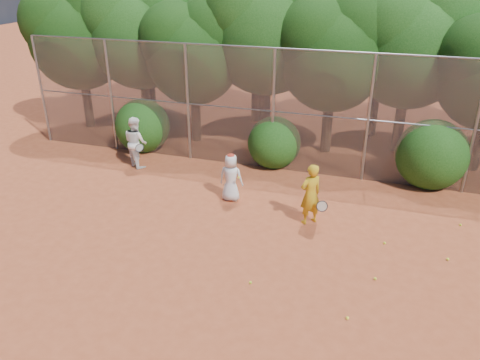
% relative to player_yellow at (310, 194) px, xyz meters
% --- Properties ---
extents(ground, '(80.00, 80.00, 0.00)m').
position_rel_player_yellow_xyz_m(ground, '(-0.87, -2.74, -0.84)').
color(ground, '#9C4223').
rests_on(ground, ground).
extents(fence_back, '(20.05, 0.09, 4.03)m').
position_rel_player_yellow_xyz_m(fence_back, '(-0.99, 3.26, 1.21)').
color(fence_back, gray).
rests_on(fence_back, ground).
extents(tree_0, '(4.38, 3.81, 6.00)m').
position_rel_player_yellow_xyz_m(tree_0, '(-10.32, 5.30, 3.09)').
color(tree_0, black).
rests_on(tree_0, ground).
extents(tree_1, '(4.64, 4.03, 6.35)m').
position_rel_player_yellow_xyz_m(tree_1, '(-7.81, 5.80, 3.32)').
color(tree_1, black).
rests_on(tree_1, ground).
extents(tree_2, '(3.99, 3.47, 5.47)m').
position_rel_player_yellow_xyz_m(tree_2, '(-5.32, 5.10, 2.74)').
color(tree_2, black).
rests_on(tree_2, ground).
extents(tree_3, '(4.89, 4.26, 6.70)m').
position_rel_player_yellow_xyz_m(tree_3, '(-2.81, 6.10, 3.55)').
color(tree_3, black).
rests_on(tree_3, ground).
extents(tree_4, '(4.19, 3.64, 5.73)m').
position_rel_player_yellow_xyz_m(tree_4, '(-0.32, 5.50, 2.91)').
color(tree_4, black).
rests_on(tree_4, ground).
extents(tree_5, '(4.51, 3.92, 6.17)m').
position_rel_player_yellow_xyz_m(tree_5, '(2.19, 6.30, 3.20)').
color(tree_5, black).
rests_on(tree_5, ground).
extents(tree_9, '(4.83, 4.20, 6.62)m').
position_rel_player_yellow_xyz_m(tree_9, '(-8.81, 8.10, 3.49)').
color(tree_9, black).
rests_on(tree_9, ground).
extents(tree_10, '(5.15, 4.48, 7.06)m').
position_rel_player_yellow_xyz_m(tree_10, '(-3.81, 8.31, 3.78)').
color(tree_10, black).
rests_on(tree_10, ground).
extents(tree_11, '(4.64, 4.03, 6.35)m').
position_rel_player_yellow_xyz_m(tree_11, '(1.19, 7.90, 3.32)').
color(tree_11, black).
rests_on(tree_11, ground).
extents(bush_0, '(2.00, 2.00, 2.00)m').
position_rel_player_yellow_xyz_m(bush_0, '(-6.87, 3.56, 0.16)').
color(bush_0, '#164110').
rests_on(bush_0, ground).
extents(bush_1, '(1.80, 1.80, 1.80)m').
position_rel_player_yellow_xyz_m(bush_1, '(-1.87, 3.56, 0.06)').
color(bush_1, '#164110').
rests_on(bush_1, ground).
extents(bush_2, '(2.20, 2.20, 2.20)m').
position_rel_player_yellow_xyz_m(bush_2, '(3.13, 3.56, 0.26)').
color(bush_2, '#164110').
rests_on(bush_2, ground).
extents(player_yellow, '(0.87, 0.72, 1.69)m').
position_rel_player_yellow_xyz_m(player_yellow, '(0.00, 0.00, 0.00)').
color(player_yellow, gold).
rests_on(player_yellow, ground).
extents(player_teen, '(0.71, 0.47, 1.46)m').
position_rel_player_yellow_xyz_m(player_teen, '(-2.42, 0.62, -0.12)').
color(player_teen, silver).
rests_on(player_teen, ground).
extents(player_white, '(1.06, 1.01, 1.74)m').
position_rel_player_yellow_xyz_m(player_white, '(-6.31, 2.05, 0.02)').
color(player_white, white).
rests_on(player_white, ground).
extents(ball_0, '(0.07, 0.07, 0.07)m').
position_rel_player_yellow_xyz_m(ball_0, '(1.86, -2.06, -0.81)').
color(ball_0, yellow).
rests_on(ball_0, ground).
extents(ball_1, '(0.07, 0.07, 0.07)m').
position_rel_player_yellow_xyz_m(ball_1, '(2.00, -0.50, -0.81)').
color(ball_1, yellow).
rests_on(ball_1, ground).
extents(ball_2, '(0.07, 0.07, 0.07)m').
position_rel_player_yellow_xyz_m(ball_2, '(1.41, -3.53, -0.81)').
color(ball_2, yellow).
rests_on(ball_2, ground).
extents(ball_3, '(0.07, 0.07, 0.07)m').
position_rel_player_yellow_xyz_m(ball_3, '(3.45, -0.77, -0.81)').
color(ball_3, yellow).
rests_on(ball_3, ground).
extents(ball_4, '(0.07, 0.07, 0.07)m').
position_rel_player_yellow_xyz_m(ball_4, '(-0.73, -3.04, -0.81)').
color(ball_4, yellow).
rests_on(ball_4, ground).
extents(ball_5, '(0.07, 0.07, 0.07)m').
position_rel_player_yellow_xyz_m(ball_5, '(3.89, 1.04, -0.81)').
color(ball_5, yellow).
rests_on(ball_5, ground).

